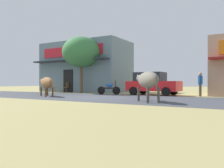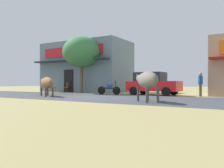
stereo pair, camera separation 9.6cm
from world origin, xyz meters
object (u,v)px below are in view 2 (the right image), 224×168
(cow_near_brown, at_px, (47,83))
(cafe_chair_by_doorway, at_px, (52,87))
(parked_hatchback_car, at_px, (153,83))
(cow_far_dark, at_px, (147,80))
(parked_motorcycle, at_px, (109,88))
(pedestrian_by_shop, at_px, (200,82))
(roadside_tree, at_px, (82,52))
(cafe_chair_near_tree, at_px, (67,87))

(cow_near_brown, bearing_deg, cafe_chair_by_doorway, 132.12)
(parked_hatchback_car, height_order, cafe_chair_by_doorway, parked_hatchback_car)
(cow_far_dark, bearing_deg, parked_motorcycle, 136.37)
(cow_far_dark, height_order, pedestrian_by_shop, pedestrian_by_shop)
(parked_hatchback_car, height_order, cow_near_brown, parked_hatchback_car)
(roadside_tree, bearing_deg, cow_far_dark, -34.08)
(roadside_tree, xyz_separation_m, cafe_chair_near_tree, (-2.06, 0.49, -3.01))
(pedestrian_by_shop, bearing_deg, cafe_chair_by_doorway, -179.16)
(parked_motorcycle, bearing_deg, cafe_chair_by_doorway, 173.16)
(pedestrian_by_shop, relative_size, cafe_chair_near_tree, 1.69)
(roadside_tree, distance_m, cafe_chair_by_doorway, 4.52)
(cow_far_dark, xyz_separation_m, pedestrian_by_shop, (1.47, 5.60, -0.10))
(roadside_tree, height_order, cafe_chair_near_tree, roadside_tree)
(roadside_tree, xyz_separation_m, cafe_chair_by_doorway, (-3.38, -0.11, -3.01))
(cow_near_brown, bearing_deg, cow_far_dark, -5.47)
(pedestrian_by_shop, xyz_separation_m, cafe_chair_near_tree, (-11.70, 0.41, -0.39))
(cow_near_brown, bearing_deg, roadside_tree, 100.40)
(parked_hatchback_car, distance_m, cow_near_brown, 7.36)
(parked_motorcycle, xyz_separation_m, cow_far_dark, (4.83, -4.61, 0.54))
(parked_hatchback_car, relative_size, pedestrian_by_shop, 2.42)
(parked_hatchback_car, bearing_deg, roadside_tree, -179.66)
(cow_near_brown, bearing_deg, parked_hatchback_car, 41.40)
(parked_motorcycle, distance_m, cow_near_brown, 4.63)
(cow_far_dark, relative_size, cafe_chair_by_doorway, 2.38)
(parked_motorcycle, bearing_deg, pedestrian_by_shop, 8.98)
(roadside_tree, relative_size, parked_motorcycle, 2.63)
(roadside_tree, xyz_separation_m, cow_near_brown, (0.89, -4.83, -2.64))
(parked_hatchback_car, bearing_deg, cow_far_dark, -72.42)
(roadside_tree, bearing_deg, parked_hatchback_car, 0.34)
(cow_far_dark, distance_m, cafe_chair_by_doorway, 12.76)
(parked_motorcycle, distance_m, cafe_chair_near_tree, 5.58)
(parked_motorcycle, distance_m, cow_far_dark, 6.70)
(parked_hatchback_car, height_order, cafe_chair_near_tree, parked_hatchback_car)
(roadside_tree, distance_m, cow_near_brown, 5.57)
(parked_motorcycle, bearing_deg, cow_near_brown, -122.04)
(roadside_tree, relative_size, cow_far_dark, 2.21)
(roadside_tree, xyz_separation_m, pedestrian_by_shop, (9.64, 0.08, -2.61))
(roadside_tree, height_order, parked_hatchback_car, roadside_tree)
(parked_hatchback_car, relative_size, parked_motorcycle, 2.05)
(parked_motorcycle, height_order, cow_far_dark, cow_far_dark)
(roadside_tree, distance_m, parked_hatchback_car, 6.94)
(pedestrian_by_shop, height_order, cafe_chair_by_doorway, pedestrian_by_shop)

